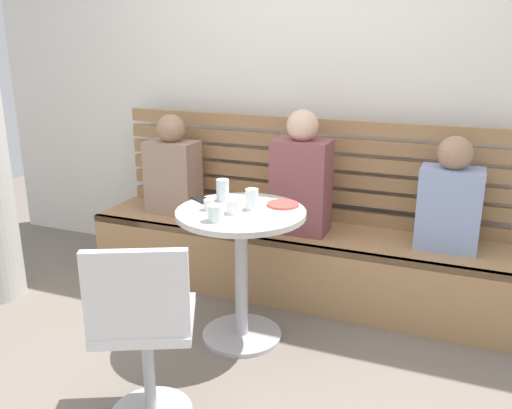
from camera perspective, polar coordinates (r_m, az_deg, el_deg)
name	(u,v)px	position (r m, az deg, el deg)	size (l,w,h in m)	color
ground	(211,400)	(2.67, -4.72, -19.76)	(8.00, 8.00, 0.00)	#70665B
back_wall	(320,61)	(3.67, 6.69, 14.72)	(5.20, 0.10, 2.90)	silver
booth_bench	(294,261)	(3.53, 4.03, -5.90)	(2.70, 0.52, 0.44)	#A87C51
booth_backrest	(308,168)	(3.57, 5.44, 3.77)	(2.65, 0.04, 0.67)	#9A7249
cafe_table	(241,250)	(2.89, -1.56, -4.79)	(0.68, 0.68, 0.74)	#ADADB2
white_chair	(144,329)	(2.32, -11.70, -12.60)	(0.53, 0.53, 0.85)	#ADADB2
person_adult	(301,178)	(3.31, 4.75, 2.73)	(0.34, 0.22, 0.75)	brown
person_child_left	(450,200)	(3.24, 19.65, 0.46)	(0.34, 0.22, 0.65)	#8C9EC6
person_child_middle	(173,170)	(3.73, -8.70, 3.63)	(0.34, 0.22, 0.67)	#9E7F6B
cup_water_clear	(252,199)	(2.82, -0.44, 0.56)	(0.07, 0.07, 0.11)	white
cup_glass_short	(216,213)	(2.65, -4.25, -0.90)	(0.08, 0.08, 0.08)	silver
cup_espresso_small	(209,205)	(2.83, -4.93, 0.00)	(0.06, 0.06, 0.06)	silver
cup_glass_tall	(223,190)	(2.97, -3.51, 1.52)	(0.07, 0.07, 0.12)	silver
cup_ceramic_white	(234,206)	(2.77, -2.28, -0.21)	(0.08, 0.08, 0.07)	white
plate_small	(283,204)	(2.90, 2.85, 0.00)	(0.17, 0.17, 0.01)	#DB4C42
phone_on_table	(202,200)	(3.00, -5.63, 0.50)	(0.07, 0.14, 0.01)	black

